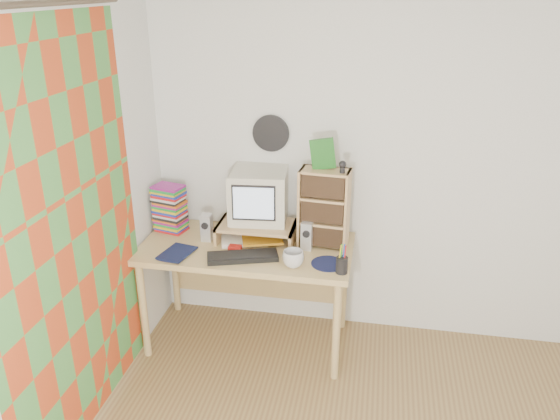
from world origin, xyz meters
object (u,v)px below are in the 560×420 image
at_px(mug, 293,259).
at_px(dvd_stack, 170,212).
at_px(keyboard, 243,257).
at_px(diary, 165,249).
at_px(crt_monitor, 258,197).
at_px(cd_rack, 324,208).
at_px(desk, 249,259).

bearing_deg(mug, dvd_stack, 158.56).
bearing_deg(keyboard, diary, 162.45).
xyz_separation_m(keyboard, mug, (0.33, -0.04, 0.04)).
relative_size(crt_monitor, diary, 1.71).
bearing_deg(cd_rack, keyboard, -143.17).
bearing_deg(diary, mug, 9.43).
bearing_deg(crt_monitor, desk, -126.66).
distance_m(cd_rack, mug, 0.42).
bearing_deg(dvd_stack, mug, -7.53).
distance_m(dvd_stack, cd_rack, 1.09).
relative_size(crt_monitor, dvd_stack, 1.28).
bearing_deg(desk, keyboard, -84.73).
bearing_deg(keyboard, mug, -24.57).
xyz_separation_m(desk, mug, (0.35, -0.29, 0.19)).
height_order(dvd_stack, mug, dvd_stack).
height_order(desk, diary, diary).
xyz_separation_m(cd_rack, diary, (-0.99, -0.29, -0.24)).
bearing_deg(cd_rack, diary, -158.08).
distance_m(desk, diary, 0.57).
bearing_deg(mug, cd_rack, 66.00).
bearing_deg(crt_monitor, diary, -153.65).
bearing_deg(desk, mug, -39.12).
xyz_separation_m(cd_rack, mug, (-0.15, -0.33, -0.21)).
distance_m(crt_monitor, mug, 0.54).
distance_m(crt_monitor, dvd_stack, 0.65).
xyz_separation_m(keyboard, dvd_stack, (-0.60, 0.33, 0.13)).
bearing_deg(cd_rack, dvd_stack, -176.52).
bearing_deg(cd_rack, mug, -108.59).
distance_m(mug, diary, 0.85).
bearing_deg(diary, dvd_stack, 116.75).
xyz_separation_m(dvd_stack, mug, (0.93, -0.37, -0.09)).
xyz_separation_m(keyboard, cd_rack, (0.48, 0.29, 0.25)).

